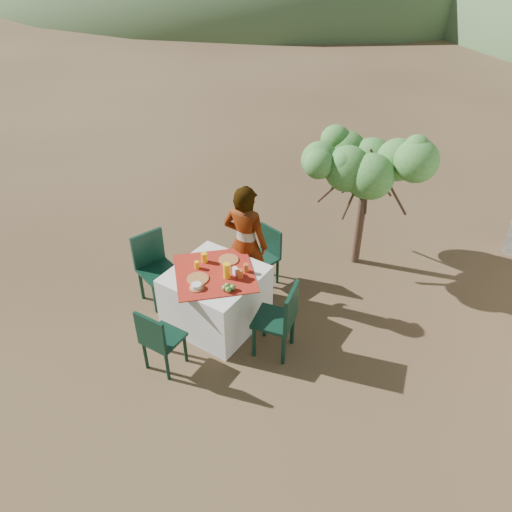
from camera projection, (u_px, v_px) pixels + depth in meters
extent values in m
plane|color=#372519|center=(258.00, 316.00, 6.43)|extent=(160.00, 160.00, 0.00)
cube|color=white|center=(216.00, 298.00, 6.15)|extent=(1.02, 1.02, 0.75)
cube|color=maroon|center=(215.00, 273.00, 5.93)|extent=(1.30, 1.30, 0.01)
cylinder|color=black|center=(246.00, 270.00, 6.88)|extent=(0.04, 0.04, 0.41)
cylinder|color=black|center=(261.00, 280.00, 6.70)|extent=(0.04, 0.04, 0.41)
cylinder|color=black|center=(262.00, 261.00, 7.06)|extent=(0.04, 0.04, 0.41)
cylinder|color=black|center=(277.00, 271.00, 6.88)|extent=(0.04, 0.04, 0.41)
cube|color=black|center=(262.00, 259.00, 6.76)|extent=(0.46, 0.46, 0.04)
cube|color=black|center=(271.00, 240.00, 6.73)|extent=(0.38, 0.12, 0.40)
cylinder|color=black|center=(185.00, 348.00, 5.68)|extent=(0.04, 0.04, 0.42)
cylinder|color=black|center=(164.00, 337.00, 5.81)|extent=(0.04, 0.04, 0.42)
cylinder|color=black|center=(167.00, 366.00, 5.46)|extent=(0.04, 0.04, 0.42)
cylinder|color=black|center=(145.00, 355.00, 5.59)|extent=(0.04, 0.04, 0.42)
cube|color=black|center=(163.00, 338.00, 5.51)|extent=(0.41, 0.41, 0.04)
cube|color=black|center=(150.00, 333.00, 5.26)|extent=(0.39, 0.05, 0.41)
cylinder|color=black|center=(155.00, 298.00, 6.36)|extent=(0.05, 0.05, 0.47)
cylinder|color=black|center=(179.00, 287.00, 6.54)|extent=(0.05, 0.05, 0.47)
cylinder|color=black|center=(141.00, 284.00, 6.58)|extent=(0.05, 0.05, 0.47)
cylinder|color=black|center=(165.00, 274.00, 6.77)|extent=(0.05, 0.05, 0.47)
cube|color=black|center=(158.00, 271.00, 6.43)|extent=(0.55, 0.55, 0.04)
cube|color=black|center=(148.00, 248.00, 6.41)|extent=(0.17, 0.43, 0.46)
cylinder|color=black|center=(264.00, 321.00, 6.01)|extent=(0.05, 0.05, 0.47)
cylinder|color=black|center=(254.00, 341.00, 5.73)|extent=(0.05, 0.05, 0.47)
cylinder|color=black|center=(292.00, 328.00, 5.90)|extent=(0.05, 0.05, 0.47)
cylinder|color=black|center=(283.00, 349.00, 5.63)|extent=(0.05, 0.05, 0.47)
cube|color=black|center=(274.00, 320.00, 5.68)|extent=(0.53, 0.53, 0.04)
cube|color=black|center=(291.00, 307.00, 5.48)|extent=(0.14, 0.43, 0.46)
imported|color=#8C6651|center=(246.00, 244.00, 6.32)|extent=(0.65, 0.48, 1.64)
cylinder|color=#422B21|center=(360.00, 222.00, 7.03)|extent=(0.12, 0.12, 1.35)
sphere|color=#316B27|center=(366.00, 179.00, 6.64)|extent=(0.58, 0.58, 0.58)
sphere|color=#316B27|center=(407.00, 179.00, 6.32)|extent=(0.54, 0.54, 0.54)
sphere|color=#316B27|center=(337.00, 161.00, 6.87)|extent=(0.50, 0.50, 0.50)
sphere|color=#316B27|center=(390.00, 153.00, 6.85)|extent=(0.52, 0.52, 0.52)
sphere|color=#316B27|center=(355.00, 190.00, 6.27)|extent=(0.46, 0.46, 0.46)
cylinder|color=brown|center=(229.00, 260.00, 6.12)|extent=(0.25, 0.25, 0.01)
cylinder|color=brown|center=(198.00, 279.00, 5.82)|extent=(0.26, 0.26, 0.01)
cylinder|color=#FFB310|center=(204.00, 258.00, 6.07)|extent=(0.08, 0.08, 0.12)
cylinder|color=#FFB310|center=(197.00, 265.00, 5.97)|extent=(0.06, 0.06, 0.10)
cylinder|color=#FFB310|center=(227.00, 271.00, 5.80)|extent=(0.09, 0.09, 0.19)
cylinder|color=brown|center=(197.00, 288.00, 5.68)|extent=(0.17, 0.17, 0.01)
cylinder|color=silver|center=(196.00, 286.00, 5.67)|extent=(0.12, 0.12, 0.04)
cylinder|color=#C75823|center=(240.00, 274.00, 5.82)|extent=(0.07, 0.07, 0.11)
cylinder|color=#C75823|center=(246.00, 268.00, 5.91)|extent=(0.07, 0.07, 0.11)
cube|color=silver|center=(236.00, 271.00, 5.86)|extent=(0.09, 0.07, 0.10)
sphere|color=#547D2D|center=(227.00, 286.00, 5.66)|extent=(0.07, 0.07, 0.07)
sphere|color=#547D2D|center=(233.00, 287.00, 5.64)|extent=(0.07, 0.07, 0.07)
sphere|color=#547D2D|center=(228.00, 290.00, 5.61)|extent=(0.07, 0.07, 0.07)
sphere|color=#547D2D|center=(225.00, 288.00, 5.63)|extent=(0.07, 0.07, 0.07)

